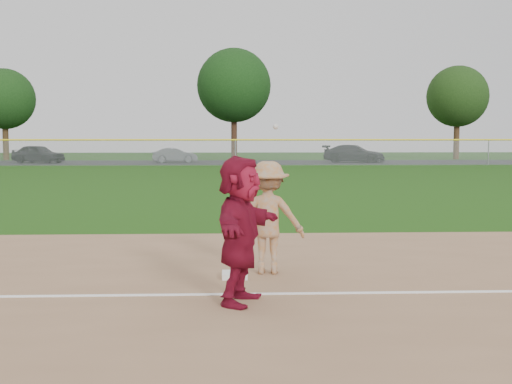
{
  "coord_description": "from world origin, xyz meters",
  "views": [
    {
      "loc": [
        -0.48,
        -9.87,
        2.3
      ],
      "look_at": [
        0.0,
        1.5,
        1.3
      ],
      "focal_mm": 45.0,
      "sensor_mm": 36.0,
      "label": 1
    }
  ],
  "objects_px": {
    "car_right": "(354,154)",
    "car_left": "(38,154)",
    "first_base": "(235,275)",
    "car_mid": "(175,155)",
    "base_runner": "(240,230)"
  },
  "relations": [
    {
      "from": "car_mid",
      "to": "car_left",
      "type": "bearing_deg",
      "value": 81.94
    },
    {
      "from": "first_base",
      "to": "car_mid",
      "type": "distance_m",
      "value": 45.79
    },
    {
      "from": "car_left",
      "to": "car_mid",
      "type": "relative_size",
      "value": 1.19
    },
    {
      "from": "first_base",
      "to": "car_mid",
      "type": "height_order",
      "value": "car_mid"
    },
    {
      "from": "car_right",
      "to": "car_left",
      "type": "bearing_deg",
      "value": 110.14
    },
    {
      "from": "car_mid",
      "to": "first_base",
      "type": "bearing_deg",
      "value": 175.94
    },
    {
      "from": "car_left",
      "to": "car_mid",
      "type": "distance_m",
      "value": 11.54
    },
    {
      "from": "base_runner",
      "to": "car_mid",
      "type": "bearing_deg",
      "value": 25.52
    },
    {
      "from": "car_left",
      "to": "first_base",
      "type": "bearing_deg",
      "value": -138.51
    },
    {
      "from": "first_base",
      "to": "car_mid",
      "type": "xyz_separation_m",
      "value": [
        -4.79,
        45.54,
        0.58
      ]
    },
    {
      "from": "base_runner",
      "to": "car_mid",
      "type": "relative_size",
      "value": 0.53
    },
    {
      "from": "first_base",
      "to": "car_right",
      "type": "bearing_deg",
      "value": 76.57
    },
    {
      "from": "car_mid",
      "to": "car_right",
      "type": "xyz_separation_m",
      "value": [
        15.49,
        -0.73,
        0.13
      ]
    },
    {
      "from": "first_base",
      "to": "base_runner",
      "type": "height_order",
      "value": "base_runner"
    },
    {
      "from": "car_mid",
      "to": "base_runner",
      "type": "bearing_deg",
      "value": 175.81
    }
  ]
}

